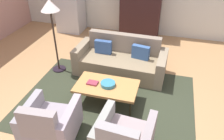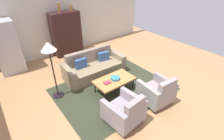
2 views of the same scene
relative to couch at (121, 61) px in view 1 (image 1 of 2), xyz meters
The scene contains 10 objects.
ground_plane 1.16m from the couch, 84.37° to the right, with size 10.12×10.12×0.00m, color tan.
area_rug 1.17m from the couch, 90.15° to the right, with size 3.40×2.60×0.01m, color #303525.
couch is the anchor object (origin of this frame).
coffee_table 1.19m from the couch, 90.14° to the right, with size 1.20×0.70×0.41m.
armchair_left 2.43m from the couch, 104.24° to the right, with size 0.87×0.87×0.88m.
fruit_bowl 1.20m from the couch, 88.88° to the right, with size 0.28×0.28×0.07m, color teal.
book_stack 1.25m from the couch, 103.23° to the right, with size 0.21×0.16×0.03m.
cabinet 2.25m from the couch, 88.07° to the left, with size 1.20×0.51×1.80m.
refrigerator 3.09m from the couch, 137.02° to the left, with size 0.80×0.73×1.85m.
floor_lamp 1.92m from the couch, 167.01° to the right, with size 0.40×0.40×1.72m.
Camera 1 is at (0.90, -3.33, 2.96)m, focal length 35.50 mm.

